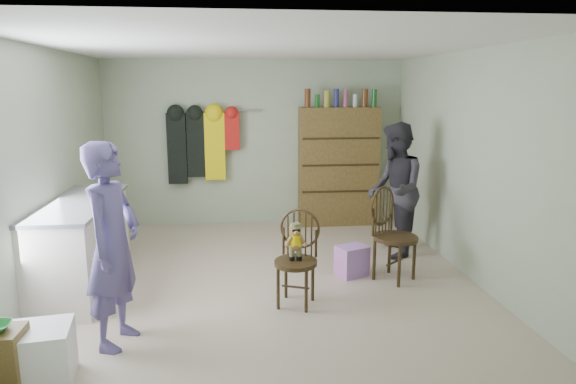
{
  "coord_description": "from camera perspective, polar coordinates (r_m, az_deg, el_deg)",
  "views": [
    {
      "loc": [
        -0.34,
        -5.35,
        2.1
      ],
      "look_at": [
        0.25,
        0.2,
        0.95
      ],
      "focal_mm": 32.0,
      "sensor_mm": 36.0,
      "label": 1
    }
  ],
  "objects": [
    {
      "name": "striped_bag",
      "position": [
        5.88,
        7.11,
        -7.6
      ],
      "size": [
        0.4,
        0.36,
        0.34
      ],
      "primitive_type": "cube",
      "rotation": [
        0.0,
        0.0,
        0.41
      ],
      "color": "#E572C6",
      "rests_on": "ground"
    },
    {
      "name": "plastic_tub",
      "position": [
        4.24,
        -25.85,
        -16.05
      ],
      "size": [
        0.5,
        0.48,
        0.42
      ],
      "primitive_type": "cube",
      "rotation": [
        0.0,
        0.0,
        0.15
      ],
      "color": "white",
      "rests_on": "ground"
    },
    {
      "name": "counter",
      "position": [
        5.82,
        -21.96,
        -5.47
      ],
      "size": [
        0.64,
        1.86,
        0.94
      ],
      "color": "silver",
      "rests_on": "ground"
    },
    {
      "name": "ground_plane",
      "position": [
        5.76,
        -2.3,
        -9.76
      ],
      "size": [
        5.0,
        5.0,
        0.0
      ],
      "primitive_type": "plane",
      "color": "beige",
      "rests_on": "ground"
    },
    {
      "name": "person_right",
      "position": [
        6.5,
        11.79,
        0.21
      ],
      "size": [
        0.77,
        0.91,
        1.68
      ],
      "primitive_type": "imported",
      "rotation": [
        0.0,
        0.0,
        -1.74
      ],
      "color": "#2D2B33",
      "rests_on": "ground"
    },
    {
      "name": "room_walls",
      "position": [
        5.92,
        -2.77,
        6.56
      ],
      "size": [
        5.0,
        5.0,
        5.0
      ],
      "color": "#ADBA9C",
      "rests_on": "ground"
    },
    {
      "name": "chair_front",
      "position": [
        5.0,
        0.98,
        -6.57
      ],
      "size": [
        0.53,
        0.53,
        0.93
      ],
      "rotation": [
        0.0,
        0.0,
        -0.37
      ],
      "color": "#3D2B15",
      "rests_on": "ground"
    },
    {
      "name": "chair_far",
      "position": [
        5.75,
        11.36,
        -4.2
      ],
      "size": [
        0.65,
        0.65,
        1.03
      ],
      "rotation": [
        0.0,
        0.0,
        0.71
      ],
      "color": "#3D2B15",
      "rests_on": "ground"
    },
    {
      "name": "coat_rack",
      "position": [
        7.79,
        -9.66,
        5.2
      ],
      "size": [
        1.42,
        0.12,
        1.09
      ],
      "color": "#99999E",
      "rests_on": "ground"
    },
    {
      "name": "dresser",
      "position": [
        7.9,
        5.61,
        2.95
      ],
      "size": [
        1.2,
        0.39,
        2.07
      ],
      "color": "brown",
      "rests_on": "ground"
    },
    {
      "name": "person_left",
      "position": [
        4.39,
        -18.9,
        -5.64
      ],
      "size": [
        0.55,
        0.7,
        1.69
      ],
      "primitive_type": "imported",
      "rotation": [
        0.0,
        0.0,
        1.31
      ],
      "color": "#564A88",
      "rests_on": "ground"
    }
  ]
}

